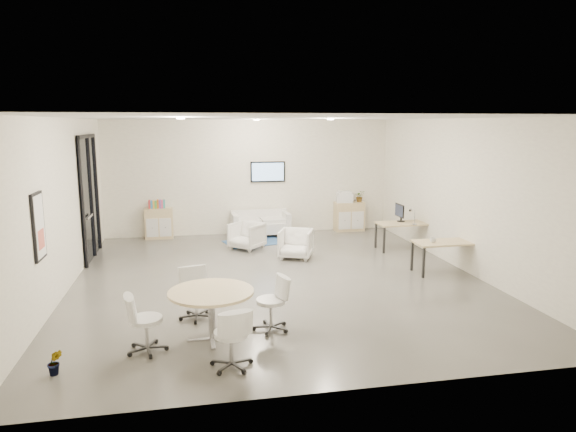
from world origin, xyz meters
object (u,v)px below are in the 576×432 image
(armchair_right, at_px, (296,242))
(round_table, at_px, (211,296))
(desk_rear, at_px, (403,225))
(desk_front, at_px, (445,245))
(sideboard_right, at_px, (349,216))
(armchair_left, at_px, (247,234))
(sideboard_left, at_px, (159,223))
(loveseat, at_px, (260,224))

(armchair_right, distance_m, round_table, 4.80)
(desk_rear, height_order, desk_front, desk_rear)
(sideboard_right, bearing_deg, armchair_left, -152.74)
(desk_rear, height_order, round_table, round_table)
(sideboard_left, relative_size, armchair_right, 1.11)
(loveseat, height_order, desk_front, loveseat)
(sideboard_left, relative_size, round_table, 0.68)
(sideboard_right, xyz_separation_m, armchair_right, (-2.17, -2.74, -0.05))
(round_table, bearing_deg, sideboard_right, 58.49)
(sideboard_right, height_order, round_table, sideboard_right)
(armchair_right, bearing_deg, sideboard_right, 73.78)
(sideboard_left, xyz_separation_m, armchair_left, (2.21, -1.66, -0.05))
(sideboard_right, bearing_deg, round_table, -121.51)
(sideboard_left, xyz_separation_m, desk_front, (6.04, -4.51, 0.19))
(loveseat, height_order, armchair_right, armchair_right)
(sideboard_right, bearing_deg, armchair_right, -128.35)
(desk_front, bearing_deg, armchair_left, 143.51)
(sideboard_right, xyz_separation_m, desk_rear, (0.61, -2.44, 0.19))
(desk_rear, relative_size, desk_front, 1.03)
(sideboard_left, distance_m, sideboard_right, 5.40)
(loveseat, bearing_deg, armchair_right, -81.57)
(sideboard_left, relative_size, desk_rear, 0.63)
(sideboard_right, xyz_separation_m, desk_front, (0.64, -4.50, 0.18))
(loveseat, bearing_deg, armchair_left, -112.34)
(desk_rear, distance_m, round_table, 6.73)
(round_table, bearing_deg, desk_front, 27.03)
(armchair_left, distance_m, round_table, 5.51)
(armchair_right, relative_size, round_table, 0.61)
(armchair_right, relative_size, desk_front, 0.58)
(sideboard_right, distance_m, armchair_right, 3.50)
(sideboard_right, bearing_deg, sideboard_left, 179.87)
(armchair_left, xyz_separation_m, desk_front, (3.83, -2.86, 0.23))
(loveseat, distance_m, armchair_right, 2.62)
(armchair_right, bearing_deg, desk_front, -9.85)
(sideboard_left, height_order, desk_rear, sideboard_left)
(desk_rear, bearing_deg, sideboard_right, 102.99)
(sideboard_left, height_order, armchair_left, sideboard_left)
(sideboard_right, relative_size, desk_front, 0.66)
(armchair_left, height_order, round_table, round_table)
(armchair_right, distance_m, desk_front, 3.33)
(loveseat, relative_size, armchair_right, 2.16)
(round_table, bearing_deg, loveseat, 76.36)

